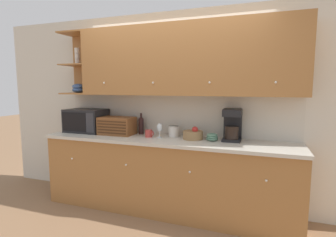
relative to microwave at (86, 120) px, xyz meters
name	(u,v)px	position (x,y,z in m)	size (l,w,h in m)	color
ground_plane	(173,200)	(1.26, 0.23, -1.12)	(24.00, 24.00, 0.00)	#896647
wall_back	(174,109)	(1.26, 0.26, 0.18)	(5.63, 0.06, 2.60)	beige
counter_unit	(166,175)	(1.26, -0.08, -0.64)	(3.25, 0.64, 0.96)	#A36B38
backsplash_panel	(173,115)	(1.26, 0.22, 0.11)	(3.23, 0.01, 0.55)	beige
upper_cabinets	(182,60)	(1.43, 0.05, 0.82)	(3.23, 0.38, 0.87)	#A36B38
microwave	(86,120)	(0.00, 0.00, 0.00)	(0.56, 0.39, 0.33)	black
bread_box	(117,126)	(0.53, -0.04, -0.05)	(0.47, 0.29, 0.24)	brown
wine_bottle	(141,125)	(0.83, 0.10, -0.03)	(0.07, 0.07, 0.29)	black
mug	(149,134)	(1.02, -0.06, -0.12)	(0.11, 0.10, 0.09)	#B73D38
wine_glass	(160,128)	(1.17, -0.05, -0.04)	(0.07, 0.07, 0.19)	silver
storage_canister	(174,131)	(1.32, 0.07, -0.09)	(0.14, 0.14, 0.15)	silver
fruit_basket	(193,135)	(1.60, 0.00, -0.11)	(0.25, 0.25, 0.16)	#937047
bowl_stack_on_counter	(212,137)	(1.84, -0.01, -0.12)	(0.15, 0.15, 0.09)	slate
coffee_maker	(232,125)	(2.07, 0.07, 0.03)	(0.22, 0.23, 0.39)	black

